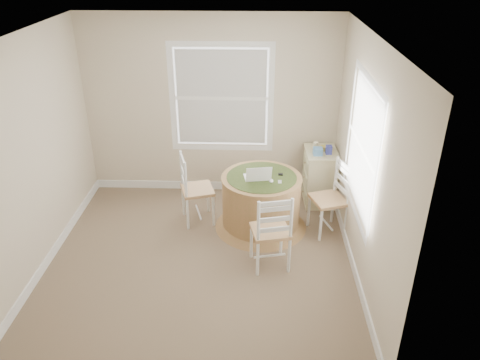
{
  "coord_description": "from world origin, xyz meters",
  "views": [
    {
      "loc": [
        0.63,
        -4.52,
        3.43
      ],
      "look_at": [
        0.46,
        0.45,
        0.85
      ],
      "focal_mm": 35.0,
      "sensor_mm": 36.0,
      "label": 1
    }
  ],
  "objects_px": {
    "round_table": "(261,200)",
    "laptop": "(257,177)",
    "chair_right": "(329,199)",
    "corner_chest": "(319,177)",
    "chair_near": "(271,230)",
    "chair_left": "(197,189)"
  },
  "relations": [
    {
      "from": "chair_right",
      "to": "laptop",
      "type": "xyz_separation_m",
      "value": [
        -0.91,
        0.03,
        0.29
      ]
    },
    {
      "from": "chair_left",
      "to": "corner_chest",
      "type": "distance_m",
      "value": 1.78
    },
    {
      "from": "chair_right",
      "to": "laptop",
      "type": "relative_size",
      "value": 2.62
    },
    {
      "from": "chair_right",
      "to": "corner_chest",
      "type": "bearing_deg",
      "value": 163.0
    },
    {
      "from": "corner_chest",
      "to": "round_table",
      "type": "bearing_deg",
      "value": -141.52
    },
    {
      "from": "chair_near",
      "to": "laptop",
      "type": "height_order",
      "value": "laptop"
    },
    {
      "from": "chair_left",
      "to": "laptop",
      "type": "relative_size",
      "value": 2.62
    },
    {
      "from": "chair_near",
      "to": "round_table",
      "type": "bearing_deg",
      "value": -95.61
    },
    {
      "from": "round_table",
      "to": "laptop",
      "type": "xyz_separation_m",
      "value": [
        -0.05,
        -0.05,
        0.36
      ]
    },
    {
      "from": "round_table",
      "to": "chair_near",
      "type": "relative_size",
      "value": 1.27
    },
    {
      "from": "chair_near",
      "to": "corner_chest",
      "type": "distance_m",
      "value": 1.7
    },
    {
      "from": "round_table",
      "to": "corner_chest",
      "type": "bearing_deg",
      "value": 41.55
    },
    {
      "from": "round_table",
      "to": "chair_right",
      "type": "height_order",
      "value": "chair_right"
    },
    {
      "from": "round_table",
      "to": "laptop",
      "type": "bearing_deg",
      "value": -134.86
    },
    {
      "from": "chair_near",
      "to": "chair_right",
      "type": "xyz_separation_m",
      "value": [
        0.75,
        0.74,
        0.0
      ]
    },
    {
      "from": "chair_right",
      "to": "laptop",
      "type": "distance_m",
      "value": 0.96
    },
    {
      "from": "round_table",
      "to": "chair_right",
      "type": "bearing_deg",
      "value": -4.22
    },
    {
      "from": "laptop",
      "to": "corner_chest",
      "type": "distance_m",
      "value": 1.23
    },
    {
      "from": "chair_left",
      "to": "chair_near",
      "type": "height_order",
      "value": "same"
    },
    {
      "from": "chair_near",
      "to": "corner_chest",
      "type": "xyz_separation_m",
      "value": [
        0.74,
        1.53,
        -0.08
      ]
    },
    {
      "from": "round_table",
      "to": "chair_near",
      "type": "bearing_deg",
      "value": -81.6
    },
    {
      "from": "laptop",
      "to": "corner_chest",
      "type": "bearing_deg",
      "value": -149.15
    }
  ]
}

